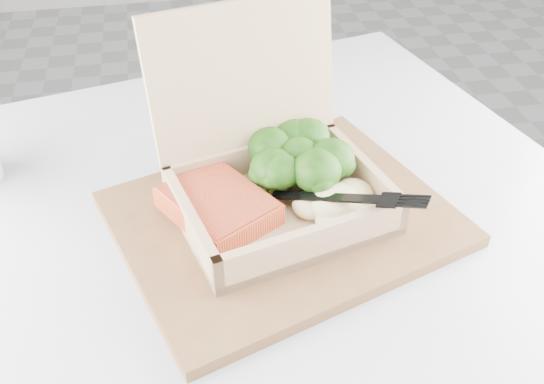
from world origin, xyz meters
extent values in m
plane|color=#9C9CA1|center=(0.00, 0.00, 0.00)|extent=(4.00, 4.00, 0.00)
cube|color=#A7AAB1|center=(-0.21, -0.64, 0.72)|extent=(0.96, 0.96, 0.03)
cube|color=brown|center=(-0.18, -0.63, 0.74)|extent=(0.42, 0.37, 0.01)
cube|color=tan|center=(-0.18, -0.63, 0.75)|extent=(0.25, 0.21, 0.01)
cube|color=#9F7B59|center=(-0.28, -0.65, 0.77)|extent=(0.05, 0.16, 0.04)
cube|color=#9F7B59|center=(-0.08, -0.61, 0.77)|extent=(0.05, 0.16, 0.04)
cube|color=#9F7B59|center=(-0.16, -0.71, 0.77)|extent=(0.21, 0.06, 0.04)
cube|color=#9F7B59|center=(-0.20, -0.55, 0.77)|extent=(0.21, 0.06, 0.04)
cube|color=tan|center=(-0.21, -0.54, 0.87)|extent=(0.22, 0.09, 0.16)
cube|color=#E95A2D|center=(-0.25, -0.63, 0.77)|extent=(0.13, 0.14, 0.02)
ellipsoid|color=beige|center=(-0.13, -0.65, 0.77)|extent=(0.09, 0.08, 0.03)
cube|color=black|center=(-0.19, -0.62, 0.78)|extent=(0.10, 0.08, 0.04)
cube|color=black|center=(-0.12, -0.67, 0.78)|extent=(0.05, 0.05, 0.02)
cube|color=white|center=(-0.20, -0.43, 0.73)|extent=(0.10, 0.15, 0.00)
camera|label=1|loc=(-0.29, -1.12, 1.18)|focal=40.00mm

